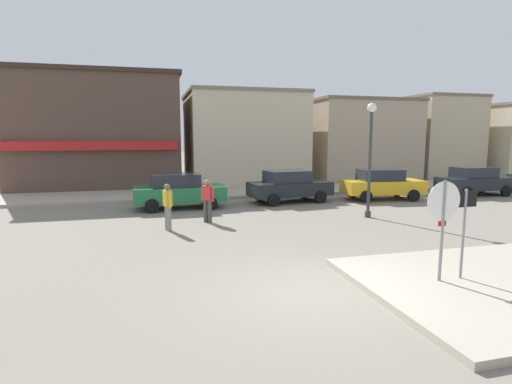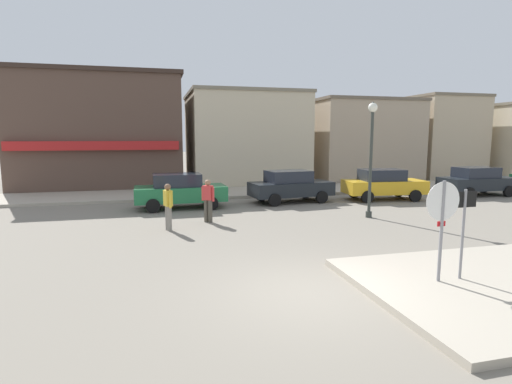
{
  "view_description": "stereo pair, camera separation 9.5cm",
  "coord_description": "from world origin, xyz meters",
  "px_view_note": "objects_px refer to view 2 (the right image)",
  "views": [
    {
      "loc": [
        -3.15,
        -7.3,
        3.19
      ],
      "look_at": [
        -0.05,
        4.5,
        1.5
      ],
      "focal_mm": 28.0,
      "sensor_mm": 36.0,
      "label": 1
    },
    {
      "loc": [
        -3.05,
        -7.33,
        3.19
      ],
      "look_at": [
        -0.05,
        4.5,
        1.5
      ],
      "focal_mm": 28.0,
      "sensor_mm": 36.0,
      "label": 2
    }
  ],
  "objects_px": {
    "parked_car_third": "(383,184)",
    "pedestrian_crossing_near": "(168,205)",
    "parked_car_nearest": "(180,190)",
    "one_way_sign": "(463,225)",
    "pedestrian_crossing_far": "(208,199)",
    "lamp_post": "(371,143)",
    "parked_car_second": "(290,186)",
    "parked_car_fourth": "(477,181)",
    "stop_sign": "(442,218)"
  },
  "relations": [
    {
      "from": "parked_car_third",
      "to": "pedestrian_crossing_near",
      "type": "xyz_separation_m",
      "value": [
        -10.86,
        -4.17,
        0.06
      ]
    },
    {
      "from": "parked_car_nearest",
      "to": "parked_car_third",
      "type": "height_order",
      "value": "same"
    },
    {
      "from": "one_way_sign",
      "to": "pedestrian_crossing_far",
      "type": "relative_size",
      "value": 1.3
    },
    {
      "from": "pedestrian_crossing_far",
      "to": "parked_car_nearest",
      "type": "bearing_deg",
      "value": 104.38
    },
    {
      "from": "lamp_post",
      "to": "pedestrian_crossing_near",
      "type": "relative_size",
      "value": 2.82
    },
    {
      "from": "parked_car_second",
      "to": "parked_car_third",
      "type": "xyz_separation_m",
      "value": [
        4.85,
        -0.43,
        0.0
      ]
    },
    {
      "from": "parked_car_second",
      "to": "pedestrian_crossing_near",
      "type": "relative_size",
      "value": 2.59
    },
    {
      "from": "parked_car_second",
      "to": "pedestrian_crossing_far",
      "type": "xyz_separation_m",
      "value": [
        -4.52,
        -3.64,
        0.06
      ]
    },
    {
      "from": "parked_car_nearest",
      "to": "parked_car_fourth",
      "type": "xyz_separation_m",
      "value": [
        15.96,
        -0.03,
        0.0
      ]
    },
    {
      "from": "parked_car_second",
      "to": "pedestrian_crossing_far",
      "type": "bearing_deg",
      "value": -141.13
    },
    {
      "from": "parked_car_second",
      "to": "lamp_post",
      "type": "bearing_deg",
      "value": -67.22
    },
    {
      "from": "one_way_sign",
      "to": "parked_car_fourth",
      "type": "relative_size",
      "value": 0.52
    },
    {
      "from": "parked_car_third",
      "to": "stop_sign",
      "type": "bearing_deg",
      "value": -116.52
    },
    {
      "from": "parked_car_second",
      "to": "parked_car_fourth",
      "type": "xyz_separation_m",
      "value": [
        10.6,
        -0.39,
        0.0
      ]
    },
    {
      "from": "parked_car_fourth",
      "to": "parked_car_third",
      "type": "bearing_deg",
      "value": -179.6
    },
    {
      "from": "one_way_sign",
      "to": "pedestrian_crossing_near",
      "type": "xyz_separation_m",
      "value": [
        -5.93,
        6.8,
        -0.46
      ]
    },
    {
      "from": "parked_car_fourth",
      "to": "pedestrian_crossing_near",
      "type": "bearing_deg",
      "value": -165.77
    },
    {
      "from": "lamp_post",
      "to": "parked_car_fourth",
      "type": "bearing_deg",
      "value": 24.04
    },
    {
      "from": "lamp_post",
      "to": "parked_car_second",
      "type": "bearing_deg",
      "value": 112.78
    },
    {
      "from": "parked_car_nearest",
      "to": "lamp_post",
      "type": "bearing_deg",
      "value": -28.87
    },
    {
      "from": "stop_sign",
      "to": "one_way_sign",
      "type": "distance_m",
      "value": 0.59
    },
    {
      "from": "pedestrian_crossing_near",
      "to": "pedestrian_crossing_far",
      "type": "xyz_separation_m",
      "value": [
        1.49,
        0.96,
        0.0
      ]
    },
    {
      "from": "stop_sign",
      "to": "pedestrian_crossing_far",
      "type": "distance_m",
      "value": 8.72
    },
    {
      "from": "parked_car_second",
      "to": "pedestrian_crossing_near",
      "type": "distance_m",
      "value": 7.57
    },
    {
      "from": "stop_sign",
      "to": "parked_car_nearest",
      "type": "relative_size",
      "value": 0.57
    },
    {
      "from": "parked_car_fourth",
      "to": "pedestrian_crossing_near",
      "type": "xyz_separation_m",
      "value": [
        -16.61,
        -4.21,
        0.06
      ]
    },
    {
      "from": "stop_sign",
      "to": "parked_car_nearest",
      "type": "xyz_separation_m",
      "value": [
        -4.72,
        11.06,
        -0.71
      ]
    },
    {
      "from": "parked_car_second",
      "to": "parked_car_fourth",
      "type": "height_order",
      "value": "same"
    },
    {
      "from": "parked_car_third",
      "to": "pedestrian_crossing_near",
      "type": "distance_m",
      "value": 11.63
    },
    {
      "from": "one_way_sign",
      "to": "lamp_post",
      "type": "height_order",
      "value": "lamp_post"
    },
    {
      "from": "stop_sign",
      "to": "parked_car_fourth",
      "type": "distance_m",
      "value": 15.76
    },
    {
      "from": "stop_sign",
      "to": "pedestrian_crossing_near",
      "type": "distance_m",
      "value": 8.7
    },
    {
      "from": "stop_sign",
      "to": "parked_car_nearest",
      "type": "distance_m",
      "value": 12.04
    },
    {
      "from": "one_way_sign",
      "to": "parked_car_fourth",
      "type": "bearing_deg",
      "value": 45.87
    },
    {
      "from": "stop_sign",
      "to": "parked_car_fourth",
      "type": "xyz_separation_m",
      "value": [
        11.24,
        11.03,
        -0.71
      ]
    },
    {
      "from": "stop_sign",
      "to": "pedestrian_crossing_far",
      "type": "relative_size",
      "value": 1.43
    },
    {
      "from": "stop_sign",
      "to": "one_way_sign",
      "type": "height_order",
      "value": "stop_sign"
    },
    {
      "from": "pedestrian_crossing_near",
      "to": "one_way_sign",
      "type": "bearing_deg",
      "value": -48.89
    },
    {
      "from": "stop_sign",
      "to": "pedestrian_crossing_far",
      "type": "height_order",
      "value": "stop_sign"
    },
    {
      "from": "lamp_post",
      "to": "parked_car_third",
      "type": "bearing_deg",
      "value": 51.97
    },
    {
      "from": "parked_car_nearest",
      "to": "pedestrian_crossing_far",
      "type": "bearing_deg",
      "value": -75.62
    },
    {
      "from": "lamp_post",
      "to": "pedestrian_crossing_near",
      "type": "bearing_deg",
      "value": -177.88
    },
    {
      "from": "parked_car_fourth",
      "to": "pedestrian_crossing_far",
      "type": "bearing_deg",
      "value": -167.88
    },
    {
      "from": "stop_sign",
      "to": "one_way_sign",
      "type": "xyz_separation_m",
      "value": [
        0.56,
        0.02,
        -0.19
      ]
    },
    {
      "from": "stop_sign",
      "to": "parked_car_third",
      "type": "distance_m",
      "value": 12.3
    },
    {
      "from": "parked_car_nearest",
      "to": "parked_car_second",
      "type": "relative_size",
      "value": 0.97
    },
    {
      "from": "stop_sign",
      "to": "one_way_sign",
      "type": "bearing_deg",
      "value": 1.88
    },
    {
      "from": "one_way_sign",
      "to": "parked_car_fourth",
      "type": "height_order",
      "value": "one_way_sign"
    },
    {
      "from": "pedestrian_crossing_near",
      "to": "pedestrian_crossing_far",
      "type": "bearing_deg",
      "value": 32.87
    },
    {
      "from": "parked_car_third",
      "to": "parked_car_nearest",
      "type": "bearing_deg",
      "value": 179.6
    }
  ]
}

